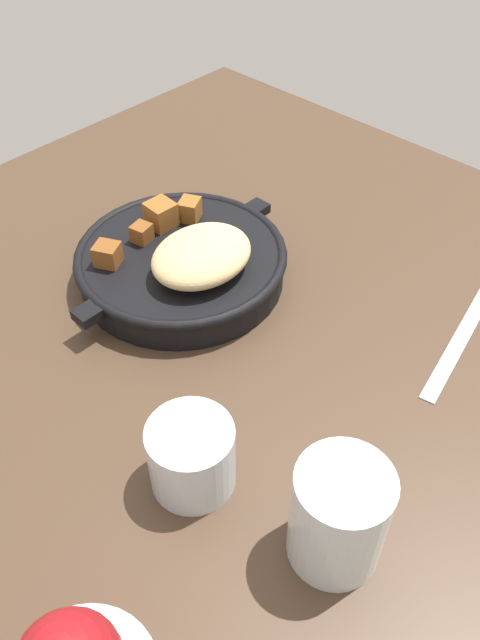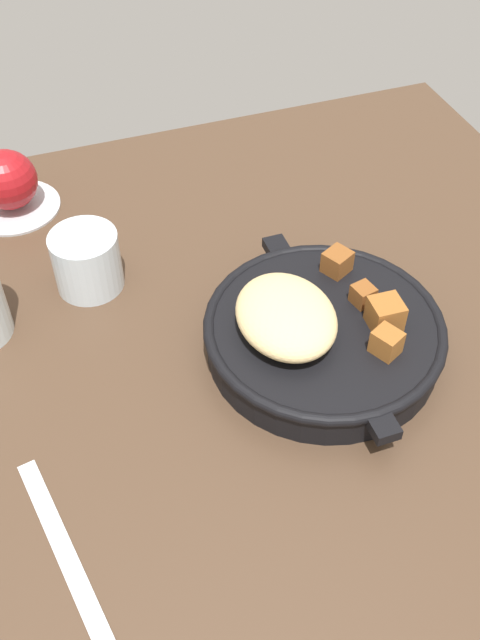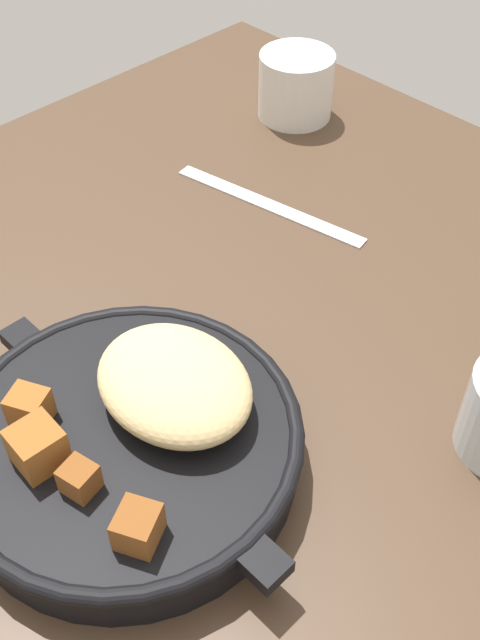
% 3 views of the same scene
% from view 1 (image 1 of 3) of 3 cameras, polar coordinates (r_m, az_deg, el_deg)
% --- Properties ---
extents(ground_plane, '(0.92, 0.95, 0.02)m').
position_cam_1_polar(ground_plane, '(0.73, -0.10, -0.24)').
color(ground_plane, '#473323').
extents(cast_iron_skillet, '(0.29, 0.24, 0.08)m').
position_cam_1_polar(cast_iron_skillet, '(0.75, -5.09, 5.15)').
color(cast_iron_skillet, black).
rests_on(cast_iron_skillet, ground_plane).
extents(butter_knife, '(0.21, 0.06, 0.00)m').
position_cam_1_polar(butter_knife, '(0.74, 19.05, -1.20)').
color(butter_knife, silver).
rests_on(butter_knife, ground_plane).
extents(water_glass_short, '(0.08, 0.08, 0.07)m').
position_cam_1_polar(water_glass_short, '(0.56, -4.29, -11.88)').
color(water_glass_short, silver).
rests_on(water_glass_short, ground_plane).
extents(water_glass_tall, '(0.08, 0.08, 0.10)m').
position_cam_1_polar(water_glass_tall, '(0.52, 8.69, -16.71)').
color(water_glass_tall, silver).
rests_on(water_glass_tall, ground_plane).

